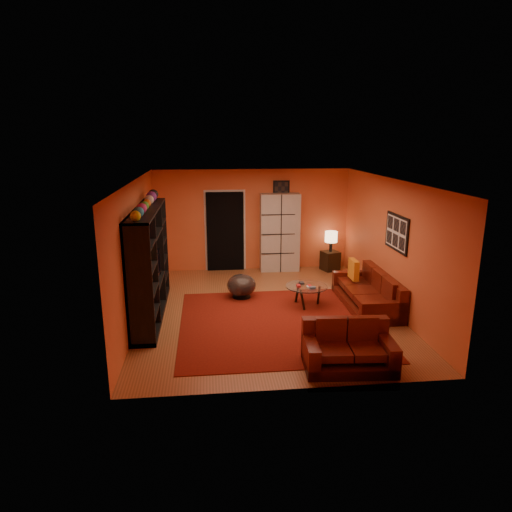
{
  "coord_description": "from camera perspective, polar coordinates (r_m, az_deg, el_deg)",
  "views": [
    {
      "loc": [
        -1.15,
        -8.56,
        3.4
      ],
      "look_at": [
        -0.21,
        0.1,
        1.11
      ],
      "focal_mm": 32.0,
      "sensor_mm": 36.0,
      "label": 1
    }
  ],
  "objects": [
    {
      "name": "sofa",
      "position": [
        9.67,
        14.09,
        -4.5
      ],
      "size": [
        0.91,
        2.16,
        0.85
      ],
      "rotation": [
        0.0,
        0.0,
        -0.02
      ],
      "color": "#481009",
      "rests_on": "rug"
    },
    {
      "name": "wall_art_back",
      "position": [
        11.78,
        3.17,
        8.15
      ],
      "size": [
        0.42,
        0.03,
        0.52
      ],
      "primitive_type": "cube",
      "color": "black",
      "rests_on": "wall_back"
    },
    {
      "name": "wall_left",
      "position": [
        8.92,
        -14.71,
        0.64
      ],
      "size": [
        0.0,
        6.0,
        6.0
      ],
      "primitive_type": "plane",
      "rotation": [
        1.57,
        0.0,
        1.57
      ],
      "color": "#D95A2F",
      "rests_on": "floor"
    },
    {
      "name": "doorway",
      "position": [
        11.78,
        -3.87,
        3.06
      ],
      "size": [
        0.95,
        0.1,
        2.04
      ],
      "primitive_type": "cube",
      "color": "black",
      "rests_on": "floor"
    },
    {
      "name": "loveseat",
      "position": [
        7.19,
        11.4,
        -11.23
      ],
      "size": [
        1.39,
        0.89,
        0.85
      ],
      "rotation": [
        0.0,
        0.0,
        1.5
      ],
      "color": "#481009",
      "rests_on": "rug"
    },
    {
      "name": "wall_back",
      "position": [
        11.81,
        -0.5,
        4.51
      ],
      "size": [
        6.0,
        0.0,
        6.0
      ],
      "primitive_type": "plane",
      "rotation": [
        1.57,
        0.0,
        0.0
      ],
      "color": "#D95A2F",
      "rests_on": "floor"
    },
    {
      "name": "wall_art_right",
      "position": [
        9.2,
        17.2,
        2.8
      ],
      "size": [
        0.03,
        1.0,
        0.7
      ],
      "primitive_type": "cube",
      "color": "black",
      "rests_on": "wall_right"
    },
    {
      "name": "throw_pillow",
      "position": [
        10.02,
        12.11,
        -1.64
      ],
      "size": [
        0.12,
        0.42,
        0.42
      ],
      "primitive_type": "cube",
      "color": "orange",
      "rests_on": "sofa"
    },
    {
      "name": "coffee_table",
      "position": [
        9.41,
        6.32,
        -4.01
      ],
      "size": [
        0.85,
        0.85,
        0.43
      ],
      "rotation": [
        0.0,
        0.0,
        0.04
      ],
      "color": "silver",
      "rests_on": "floor"
    },
    {
      "name": "rug",
      "position": [
        8.66,
        2.64,
        -8.36
      ],
      "size": [
        3.6,
        3.6,
        0.01
      ],
      "primitive_type": "cube",
      "color": "#58100A",
      "rests_on": "floor"
    },
    {
      "name": "ceiling",
      "position": [
        8.68,
        1.47,
        9.45
      ],
      "size": [
        6.0,
        6.0,
        0.0
      ],
      "primitive_type": "plane",
      "rotation": [
        3.14,
        0.0,
        0.0
      ],
      "color": "white",
      "rests_on": "wall_back"
    },
    {
      "name": "wall_front",
      "position": [
        6.06,
        5.17,
        -5.61
      ],
      "size": [
        6.0,
        0.0,
        6.0
      ],
      "primitive_type": "plane",
      "rotation": [
        -1.57,
        0.0,
        0.0
      ],
      "color": "#D95A2F",
      "rests_on": "floor"
    },
    {
      "name": "side_table",
      "position": [
        12.05,
        9.25,
        -0.59
      ],
      "size": [
        0.5,
        0.5,
        0.5
      ],
      "primitive_type": "cube",
      "rotation": [
        0.0,
        0.0,
        0.32
      ],
      "color": "black",
      "rests_on": "floor"
    },
    {
      "name": "storage_cabinet",
      "position": [
        11.76,
        2.98,
        2.96
      ],
      "size": [
        1.01,
        0.47,
        2.0
      ],
      "primitive_type": "cube",
      "rotation": [
        0.0,
        0.0,
        -0.03
      ],
      "color": "#B9B5AB",
      "rests_on": "floor"
    },
    {
      "name": "floor",
      "position": [
        9.29,
        1.37,
        -6.74
      ],
      "size": [
        6.0,
        6.0,
        0.0
      ],
      "primitive_type": "plane",
      "color": "brown",
      "rests_on": "ground"
    },
    {
      "name": "table_lamp",
      "position": [
        11.9,
        9.37,
        2.32
      ],
      "size": [
        0.32,
        0.32,
        0.53
      ],
      "color": "black",
      "rests_on": "side_table"
    },
    {
      "name": "tv",
      "position": [
        8.94,
        -12.86,
        -1.34
      ],
      "size": [
        0.9,
        0.12,
        0.52
      ],
      "primitive_type": "imported",
      "rotation": [
        0.0,
        0.0,
        1.57
      ],
      "color": "black",
      "rests_on": "entertainment_unit"
    },
    {
      "name": "entertainment_unit",
      "position": [
        8.95,
        -13.19,
        -0.87
      ],
      "size": [
        0.45,
        3.0,
        2.1
      ],
      "primitive_type": "cube",
      "color": "black",
      "rests_on": "floor"
    },
    {
      "name": "wall_right",
      "position": [
        9.54,
        16.48,
        1.42
      ],
      "size": [
        0.0,
        6.0,
        6.0
      ],
      "primitive_type": "plane",
      "rotation": [
        1.57,
        0.0,
        -1.57
      ],
      "color": "#D95A2F",
      "rests_on": "floor"
    },
    {
      "name": "bowl_chair",
      "position": [
        9.87,
        -1.83,
        -3.7
      ],
      "size": [
        0.63,
        0.63,
        0.52
      ],
      "color": "black",
      "rests_on": "floor"
    }
  ]
}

